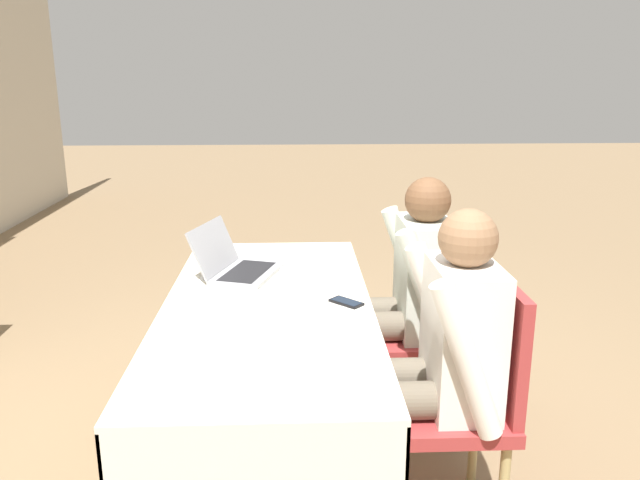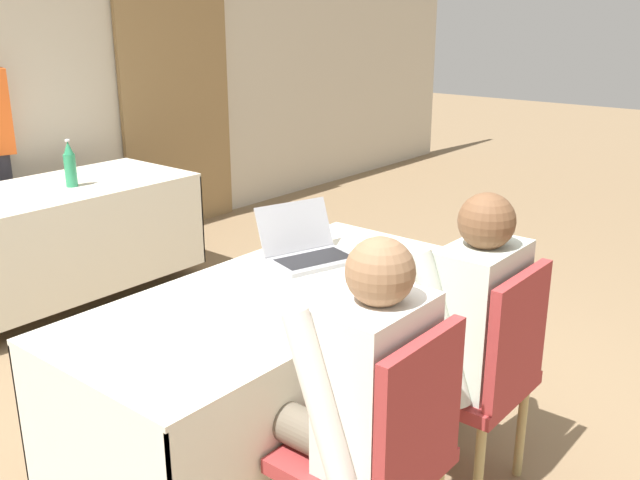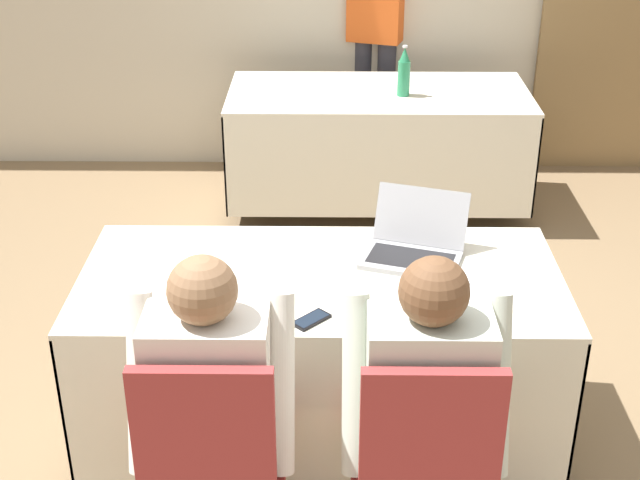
# 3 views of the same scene
# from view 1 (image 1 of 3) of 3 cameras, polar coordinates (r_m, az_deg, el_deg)

# --- Properties ---
(ground_plane) EXTENTS (24.00, 24.00, 0.00)m
(ground_plane) POSITION_cam_1_polar(r_m,az_deg,el_deg) (2.80, -4.47, -19.77)
(ground_plane) COLOR #846B4C
(conference_table_near) EXTENTS (1.75, 0.81, 0.73)m
(conference_table_near) POSITION_cam_1_polar(r_m,az_deg,el_deg) (2.53, -4.73, -9.37)
(conference_table_near) COLOR silver
(conference_table_near) RESTS_ON ground_plane
(laptop) EXTENTS (0.43, 0.41, 0.22)m
(laptop) POSITION_cam_1_polar(r_m,az_deg,el_deg) (2.78, -7.58, -2.32)
(laptop) COLOR #99999E
(laptop) RESTS_ON conference_table_near
(cell_phone) EXTENTS (0.14, 0.14, 0.01)m
(cell_phone) POSITION_cam_1_polar(r_m,az_deg,el_deg) (2.44, 2.42, -5.70)
(cell_phone) COLOR black
(cell_phone) RESTS_ON conference_table_near
(paper_beside_laptop) EXTENTS (0.24, 0.32, 0.00)m
(paper_beside_laptop) POSITION_cam_1_polar(r_m,az_deg,el_deg) (2.81, -7.67, -3.10)
(paper_beside_laptop) COLOR white
(paper_beside_laptop) RESTS_ON conference_table_near
(paper_centre_table) EXTENTS (0.23, 0.31, 0.00)m
(paper_centre_table) POSITION_cam_1_polar(r_m,az_deg,el_deg) (2.45, -8.28, -5.91)
(paper_centre_table) COLOR white
(paper_centre_table) RESTS_ON conference_table_near
(paper_left_edge) EXTENTS (0.29, 0.35, 0.00)m
(paper_left_edge) POSITION_cam_1_polar(r_m,az_deg,el_deg) (2.96, -2.16, -1.98)
(paper_left_edge) COLOR white
(paper_left_edge) RESTS_ON conference_table_near
(chair_near_left) EXTENTS (0.44, 0.44, 0.91)m
(chair_near_left) POSITION_cam_1_polar(r_m,az_deg,el_deg) (2.34, 13.17, -13.32)
(chair_near_left) COLOR tan
(chair_near_left) RESTS_ON ground_plane
(chair_near_right) EXTENTS (0.44, 0.44, 0.91)m
(chair_near_right) POSITION_cam_1_polar(r_m,az_deg,el_deg) (2.90, 9.85, -7.37)
(chair_near_right) COLOR tan
(chair_near_right) RESTS_ON ground_plane
(person_checkered_shirt) EXTENTS (0.50, 0.52, 1.17)m
(person_checkered_shirt) POSITION_cam_1_polar(r_m,az_deg,el_deg) (2.25, 10.84, -9.90)
(person_checkered_shirt) COLOR #665B4C
(person_checkered_shirt) RESTS_ON ground_plane
(person_white_shirt) EXTENTS (0.50, 0.52, 1.17)m
(person_white_shirt) POSITION_cam_1_polar(r_m,az_deg,el_deg) (2.83, 7.94, -4.45)
(person_white_shirt) COLOR #665B4C
(person_white_shirt) RESTS_ON ground_plane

